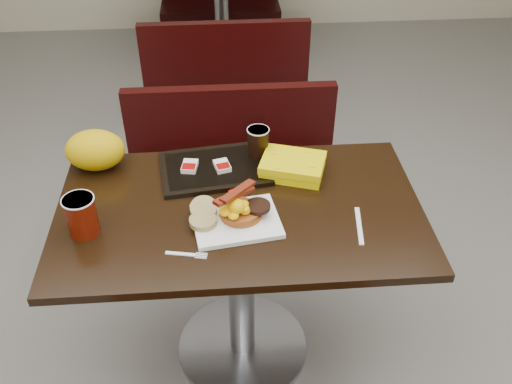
{
  "coord_description": "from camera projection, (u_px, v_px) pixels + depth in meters",
  "views": [
    {
      "loc": [
        -0.05,
        -1.41,
        1.92
      ],
      "look_at": [
        0.05,
        -0.01,
        0.82
      ],
      "focal_mm": 39.17,
      "sensor_mm": 36.0,
      "label": 1
    }
  ],
  "objects": [
    {
      "name": "muffin_top",
      "position": [
        204.0,
        208.0,
        1.77
      ],
      "size": [
        0.09,
        0.09,
        0.05
      ],
      "primitive_type": "cylinder",
      "rotation": [
        0.38,
        0.0,
        -0.01
      ],
      "color": "tan",
      "rests_on": "platter"
    },
    {
      "name": "coffee_cup_far",
      "position": [
        258.0,
        142.0,
        2.02
      ],
      "size": [
        0.08,
        0.08,
        0.1
      ],
      "primitive_type": "cylinder",
      "rotation": [
        0.0,
        0.0,
        0.13
      ],
      "color": "black",
      "rests_on": "tray"
    },
    {
      "name": "knife",
      "position": [
        359.0,
        226.0,
        1.76
      ],
      "size": [
        0.04,
        0.18,
        0.0
      ],
      "primitive_type": "cube",
      "rotation": [
        0.0,
        0.0,
        -1.71
      ],
      "color": "white",
      "rests_on": "table_near"
    },
    {
      "name": "clamshell",
      "position": [
        293.0,
        166.0,
        1.97
      ],
      "size": [
        0.26,
        0.22,
        0.06
      ],
      "primitive_type": "cube",
      "rotation": [
        0.0,
        0.0,
        -0.31
      ],
      "color": "#E4CC03",
      "rests_on": "table_near"
    },
    {
      "name": "bacon_strips",
      "position": [
        234.0,
        195.0,
        1.72
      ],
      "size": [
        0.16,
        0.16,
        0.01
      ],
      "primitive_type": null,
      "rotation": [
        0.0,
        0.0,
        0.73
      ],
      "color": "#4A0507",
      "rests_on": "scrambled_eggs"
    },
    {
      "name": "platter",
      "position": [
        236.0,
        221.0,
        1.77
      ],
      "size": [
        0.3,
        0.25,
        0.02
      ],
      "primitive_type": "cube",
      "rotation": [
        0.0,
        0.0,
        0.15
      ],
      "color": "white",
      "rests_on": "table_near"
    },
    {
      "name": "paper_bag",
      "position": [
        95.0,
        150.0,
        1.97
      ],
      "size": [
        0.24,
        0.19,
        0.15
      ],
      "primitive_type": "ellipsoid",
      "rotation": [
        0.0,
        0.0,
        -0.19
      ],
      "color": "#E3A407",
      "rests_on": "table_near"
    },
    {
      "name": "hashbrown_sleeve_right",
      "position": [
        222.0,
        166.0,
        1.97
      ],
      "size": [
        0.07,
        0.08,
        0.02
      ],
      "primitive_type": "cube",
      "rotation": [
        0.0,
        0.0,
        0.25
      ],
      "color": "silver",
      "rests_on": "tray"
    },
    {
      "name": "condiment_ketchup",
      "position": [
        222.0,
        208.0,
        1.82
      ],
      "size": [
        0.05,
        0.05,
        0.01
      ],
      "primitive_type": "cube",
      "rotation": [
        0.0,
        0.0,
        -0.42
      ],
      "color": "#8C0504",
      "rests_on": "table_near"
    },
    {
      "name": "pancake_stack",
      "position": [
        241.0,
        211.0,
        1.77
      ],
      "size": [
        0.15,
        0.15,
        0.03
      ],
      "primitive_type": "cylinder",
      "rotation": [
        0.0,
        0.0,
        0.11
      ],
      "color": "#A0501A",
      "rests_on": "platter"
    },
    {
      "name": "coffee_cup_near",
      "position": [
        82.0,
        216.0,
        1.7
      ],
      "size": [
        0.11,
        0.11,
        0.13
      ],
      "primitive_type": "cylinder",
      "rotation": [
        0.0,
        0.0,
        -0.16
      ],
      "color": "maroon",
      "rests_on": "table_near"
    },
    {
      "name": "sausage_patty",
      "position": [
        258.0,
        206.0,
        1.76
      ],
      "size": [
        0.1,
        0.1,
        0.01
      ],
      "primitive_type": "cylinder",
      "rotation": [
        0.0,
        0.0,
        -0.31
      ],
      "color": "black",
      "rests_on": "pancake_stack"
    },
    {
      "name": "table_far",
      "position": [
        222.0,
        23.0,
        4.11
      ],
      "size": [
        1.2,
        0.7,
        0.75
      ],
      "primitive_type": null,
      "color": "black",
      "rests_on": "floor"
    },
    {
      "name": "bench_near_n",
      "position": [
        233.0,
        177.0,
        2.62
      ],
      "size": [
        1.0,
        0.46,
        0.72
      ],
      "primitive_type": null,
      "color": "black",
      "rests_on": "floor"
    },
    {
      "name": "tray",
      "position": [
        215.0,
        168.0,
        1.99
      ],
      "size": [
        0.41,
        0.32,
        0.02
      ],
      "primitive_type": "cube",
      "rotation": [
        0.0,
        0.0,
        0.13
      ],
      "color": "black",
      "rests_on": "table_near"
    },
    {
      "name": "fork",
      "position": [
        180.0,
        254.0,
        1.66
      ],
      "size": [
        0.13,
        0.05,
        0.0
      ],
      "primitive_type": null,
      "rotation": [
        0.0,
        0.0,
        -0.19
      ],
      "color": "white",
      "rests_on": "table_near"
    },
    {
      "name": "floor",
      "position": [
        243.0,
        348.0,
        2.29
      ],
      "size": [
        6.0,
        7.0,
        0.01
      ],
      "primitive_type": "cube",
      "color": "slate",
      "rests_on": "ground"
    },
    {
      "name": "hashbrown_sleeve_left",
      "position": [
        190.0,
        166.0,
        1.97
      ],
      "size": [
        0.06,
        0.08,
        0.02
      ],
      "primitive_type": "cube",
      "rotation": [
        0.0,
        0.0,
        -0.16
      ],
      "color": "silver",
      "rests_on": "tray"
    },
    {
      "name": "table_near",
      "position": [
        241.0,
        286.0,
        2.06
      ],
      "size": [
        1.2,
        0.7,
        0.75
      ],
      "primitive_type": null,
      "color": "black",
      "rests_on": "floor"
    },
    {
      "name": "bench_far_s",
      "position": [
        225.0,
        66.0,
        3.57
      ],
      "size": [
        1.0,
        0.46,
        0.72
      ],
      "primitive_type": null,
      "color": "black",
      "rests_on": "floor"
    },
    {
      "name": "scrambled_eggs",
      "position": [
        237.0,
        208.0,
        1.73
      ],
      "size": [
        0.1,
        0.09,
        0.05
      ],
      "primitive_type": "ellipsoid",
      "rotation": [
        0.0,
        0.0,
        -0.11
      ],
      "color": "#FBBB05",
      "rests_on": "pancake_stack"
    },
    {
      "name": "muffin_bottom",
      "position": [
        203.0,
        221.0,
        1.74
      ],
      "size": [
        0.09,
        0.09,
        0.02
      ],
      "primitive_type": "cylinder",
      "rotation": [
        0.0,
        0.0,
        -0.07
      ],
      "color": "tan",
      "rests_on": "platter"
    },
    {
      "name": "condiment_syrup",
      "position": [
        236.0,
        192.0,
        1.89
      ],
      "size": [
        0.06,
        0.05,
        0.01
      ],
      "primitive_type": "cube",
      "rotation": [
        0.0,
        0.0,
        0.55
      ],
      "color": "#A91E07",
      "rests_on": "table_near"
    }
  ]
}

